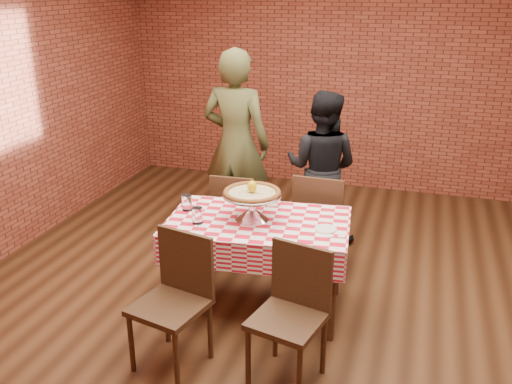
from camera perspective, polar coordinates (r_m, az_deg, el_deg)
ground at (r=4.56m, az=3.08°, el=-11.69°), size 6.00×6.00×0.00m
back_wall at (r=6.88m, az=9.63°, el=12.16°), size 5.50×0.00×5.50m
table at (r=4.37m, az=0.21°, el=-7.52°), size 1.43×0.95×0.75m
tablecloth at (r=4.25m, az=0.21°, el=-4.35°), size 1.47×0.99×0.23m
pizza_stand at (r=4.19m, az=-0.40°, el=-1.51°), size 0.48×0.48×0.20m
pizza at (r=4.15m, az=-0.41°, el=-0.13°), size 0.45×0.45×0.03m
lemon at (r=4.13m, az=-0.41°, el=0.56°), size 0.08×0.08×0.09m
water_glass_left at (r=4.15m, az=-6.02°, el=-2.41°), size 0.09×0.09×0.13m
water_glass_right at (r=4.40m, az=-7.09°, el=-1.08°), size 0.09×0.09×0.13m
side_plate at (r=4.08m, az=7.14°, el=-3.78°), size 0.18×0.18×0.01m
sweetener_packet_a at (r=3.98m, az=7.60°, el=-4.50°), size 0.06×0.06×0.00m
sweetener_packet_b at (r=3.99m, az=8.76°, el=-4.52°), size 0.06×0.05×0.00m
condiment_caddy at (r=4.46m, az=1.85°, el=-0.51°), size 0.12×0.11×0.14m
chair_near_left at (r=3.76m, az=-8.86°, el=-11.45°), size 0.52×0.52×0.91m
chair_near_right at (r=3.60m, az=3.21°, el=-13.01°), size 0.51×0.51×0.90m
chair_far_left at (r=5.10m, az=-1.92°, el=-2.47°), size 0.41×0.41×0.87m
chair_far_right at (r=4.99m, az=6.72°, el=-2.86°), size 0.45×0.45×0.92m
diner_olive at (r=5.52m, az=-2.06°, el=4.92°), size 0.70×0.47×1.88m
diner_black at (r=5.44m, az=6.72°, el=2.48°), size 0.80×0.66×1.51m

